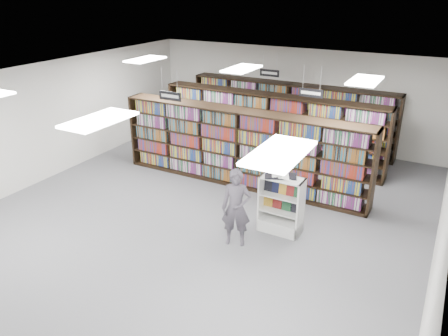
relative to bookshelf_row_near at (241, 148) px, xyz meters
The scene contains 19 objects.
floor 2.26m from the bookshelf_row_near, 90.00° to the right, with size 12.00×12.00×0.00m, color #595A5F.
ceiling 2.94m from the bookshelf_row_near, 90.00° to the right, with size 10.00×12.00×0.10m, color white.
wall_back 4.04m from the bookshelf_row_near, 90.00° to the left, with size 10.00×0.10×3.20m, color silver.
wall_left 5.41m from the bookshelf_row_near, 158.20° to the right, with size 0.10×12.00×3.20m, color silver.
wall_right 5.41m from the bookshelf_row_near, 21.80° to the right, with size 0.10×12.00×3.20m, color silver.
bookshelf_row_near is the anchor object (origin of this frame).
bookshelf_row_mid 2.00m from the bookshelf_row_near, 90.00° to the left, with size 7.00×0.60×2.10m.
bookshelf_row_far 3.70m from the bookshelf_row_near, 90.00° to the left, with size 7.00×0.60×2.10m.
aisle_sign_left 2.33m from the bookshelf_row_near, 146.29° to the right, with size 0.65×0.02×0.80m.
aisle_sign_right 2.33m from the bookshelf_row_near, 33.67° to the left, with size 0.65×0.02×0.80m.
aisle_sign_center 3.38m from the bookshelf_row_near, 99.46° to the left, with size 0.65×0.02×0.80m.
troffer_front_center 5.43m from the bookshelf_row_near, 90.00° to the right, with size 0.60×1.20×0.04m, color white.
troffer_front_right 6.20m from the bookshelf_row_near, 59.04° to the right, with size 0.60×1.20×0.04m, color white.
troffer_back_left 3.67m from the bookshelf_row_near, behind, with size 0.60×1.20×0.04m, color white.
troffer_back_center 2.11m from the bookshelf_row_near, ahead, with size 0.60×1.20×0.04m, color white.
troffer_back_right 3.67m from the bookshelf_row_near, ahead, with size 0.60×1.20×0.04m, color white.
endcap_display 2.66m from the bookshelf_row_near, 43.04° to the right, with size 0.94×0.48×1.31m.
open_book 2.54m from the bookshelf_row_near, 44.00° to the right, with size 0.77×0.62×0.13m.
shopper 2.98m from the bookshelf_row_near, 65.21° to the right, with size 0.61×0.40×1.68m, color #46404A.
Camera 1 is at (4.82, -7.82, 5.12)m, focal length 35.00 mm.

